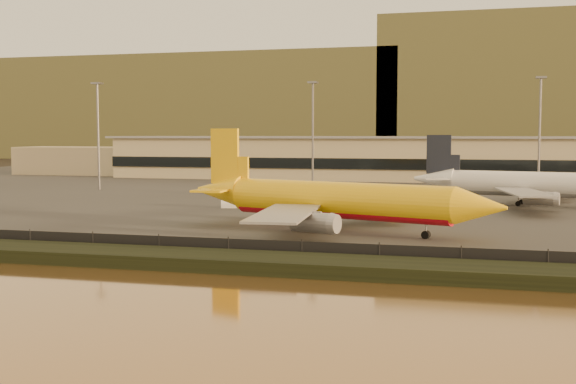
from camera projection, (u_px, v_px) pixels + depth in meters
The scene contains 11 objects.
ground at pixel (248, 242), 89.50m from camera, with size 900.00×900.00×0.00m, color black.
embankment at pixel (197, 260), 73.06m from camera, with size 320.00×7.00×1.40m, color black.
tarmac at pixel (365, 187), 181.06m from camera, with size 320.00×220.00×0.20m, color #2D2D2D.
perimeter_fence at pixel (211, 248), 76.87m from camera, with size 300.00×0.05×2.20m, color black.
terminal_building at pixel (332, 158), 213.71m from camera, with size 202.00×25.00×12.60m.
apron_light_masts at pixel (420, 124), 156.73m from camera, with size 152.20×12.20×25.40m.
distant_hills at pixel (394, 103), 419.98m from camera, with size 470.00×160.00×70.00m.
dhl_cargo_jet at pixel (334, 201), 97.91m from camera, with size 46.10×44.01×14.05m.
white_narrowbody_jet at pixel (534, 185), 132.88m from camera, with size 45.26×43.50×13.08m.
gse_vehicle_yellow at pixel (401, 215), 109.88m from camera, with size 3.83×1.72×1.72m, color yellow.
gse_vehicle_white at pixel (231, 203), 129.67m from camera, with size 3.64×1.64×1.64m, color white.
Camera 1 is at (27.38, -84.53, 13.41)m, focal length 45.00 mm.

